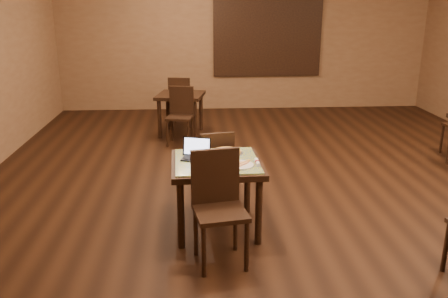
{
  "coord_description": "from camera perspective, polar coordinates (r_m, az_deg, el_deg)",
  "views": [
    {
      "loc": [
        -1.08,
        -5.43,
        2.33
      ],
      "look_at": [
        -0.79,
        -0.75,
        0.85
      ],
      "focal_mm": 38.0,
      "sensor_mm": 36.0,
      "label": 1
    }
  ],
  "objects": [
    {
      "name": "napkin_roll",
      "position": [
        4.74,
        4.02,
        -1.6
      ],
      "size": [
        0.04,
        0.18,
        0.04
      ],
      "rotation": [
        0.0,
        0.0,
        0.01
      ],
      "color": "white",
      "rests_on": "tiled_table"
    },
    {
      "name": "other_table_b_chair_near",
      "position": [
        8.0,
        -5.24,
        4.48
      ],
      "size": [
        0.48,
        0.48,
        0.95
      ],
      "rotation": [
        0.0,
        0.0,
        -0.18
      ],
      "color": "black",
      "rests_on": "ground"
    },
    {
      "name": "other_table_b",
      "position": [
        8.53,
        -5.26,
        5.8
      ],
      "size": [
        0.92,
        0.92,
        0.74
      ],
      "rotation": [
        0.0,
        0.0,
        -0.18
      ],
      "color": "black",
      "rests_on": "ground"
    },
    {
      "name": "pizza_pan",
      "position": [
        5.07,
        0.33,
        -0.44
      ],
      "size": [
        0.35,
        0.35,
        0.01
      ],
      "primitive_type": "cylinder",
      "color": "silver",
      "rests_on": "tiled_table"
    },
    {
      "name": "laptop",
      "position": [
        4.91,
        -3.28,
        -0.48
      ],
      "size": [
        0.34,
        0.3,
        0.2
      ],
      "rotation": [
        0.0,
        0.0,
        -0.27
      ],
      "color": "black",
      "rests_on": "tiled_table"
    },
    {
      "name": "other_table_b_chair_far",
      "position": [
        9.09,
        -5.25,
        6.05
      ],
      "size": [
        0.48,
        0.48,
        0.95
      ],
      "rotation": [
        0.0,
        0.0,
        2.96
      ],
      "color": "black",
      "rests_on": "ground"
    },
    {
      "name": "ground",
      "position": [
        6.01,
        7.16,
        -5.46
      ],
      "size": [
        10.0,
        10.0,
        0.0
      ],
      "primitive_type": "plane",
      "color": "black",
      "rests_on": "ground"
    },
    {
      "name": "pizza_slice",
      "position": [
        4.68,
        1.9,
        -1.77
      ],
      "size": [
        0.28,
        0.28,
        0.02
      ],
      "primitive_type": null,
      "rotation": [
        0.0,
        0.0,
        0.85
      ],
      "color": "#FBEBA7",
      "rests_on": "plate"
    },
    {
      "name": "mural",
      "position": [
        10.54,
        5.25,
        13.17
      ],
      "size": [
        2.34,
        0.05,
        1.64
      ],
      "color": "#295E99",
      "rests_on": "wall_back"
    },
    {
      "name": "chair_main_far",
      "position": [
        5.51,
        -1.03,
        -1.77
      ],
      "size": [
        0.46,
        0.46,
        0.91
      ],
      "rotation": [
        0.0,
        0.0,
        3.33
      ],
      "color": "black",
      "rests_on": "ground"
    },
    {
      "name": "pizza_whole",
      "position": [
        5.07,
        0.33,
        -0.3
      ],
      "size": [
        0.31,
        0.31,
        0.02
      ],
      "color": "#FBEBA7",
      "rests_on": "pizza_pan"
    },
    {
      "name": "tiled_table",
      "position": [
        4.87,
        -0.89,
        -2.53
      ],
      "size": [
        0.95,
        0.95,
        0.76
      ],
      "rotation": [
        0.0,
        0.0,
        0.04
      ],
      "color": "black",
      "rests_on": "ground"
    },
    {
      "name": "plate",
      "position": [
        4.68,
        1.9,
        -1.94
      ],
      "size": [
        0.28,
        0.28,
        0.02
      ],
      "primitive_type": "cylinder",
      "color": "white",
      "rests_on": "tiled_table"
    },
    {
      "name": "spatula",
      "position": [
        5.05,
        0.57,
        -0.26
      ],
      "size": [
        0.19,
        0.25,
        0.01
      ],
      "primitive_type": "cube",
      "rotation": [
        0.0,
        0.0,
        0.47
      ],
      "color": "silver",
      "rests_on": "pizza_whole"
    },
    {
      "name": "wall_back",
      "position": [
        10.52,
        2.44,
        12.94
      ],
      "size": [
        8.0,
        0.02,
        3.0
      ],
      "primitive_type": "cube",
      "color": "#876444",
      "rests_on": "ground"
    },
    {
      "name": "chair_main_near",
      "position": [
        4.33,
        -0.72,
        -6.17
      ],
      "size": [
        0.52,
        0.52,
        1.04
      ],
      "rotation": [
        0.0,
        0.0,
        0.18
      ],
      "color": "black",
      "rests_on": "ground"
    }
  ]
}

